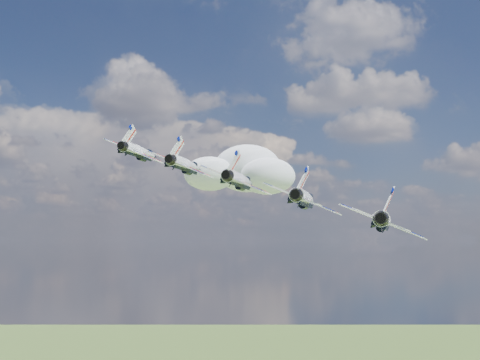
# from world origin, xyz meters

# --- Properties ---
(cloud_far) EXTENTS (57.70, 45.33, 22.67)m
(cloud_far) POSITION_xyz_m (-7.46, 235.39, 175.40)
(cloud_far) COLOR white
(jet_0) EXTENTS (13.76, 16.67, 7.91)m
(jet_0) POSITION_xyz_m (-10.64, 25.39, 154.44)
(jet_0) COLOR white
(jet_1) EXTENTS (13.76, 16.67, 7.91)m
(jet_1) POSITION_xyz_m (-1.89, 18.48, 151.31)
(jet_1) COLOR silver
(jet_2) EXTENTS (13.76, 16.67, 7.91)m
(jet_2) POSITION_xyz_m (6.86, 11.56, 148.19)
(jet_2) COLOR white
(jet_3) EXTENTS (13.76, 16.67, 7.91)m
(jet_3) POSITION_xyz_m (15.61, 4.65, 145.07)
(jet_3) COLOR silver
(jet_4) EXTENTS (13.76, 16.67, 7.91)m
(jet_4) POSITION_xyz_m (24.36, -2.27, 141.94)
(jet_4) COLOR white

